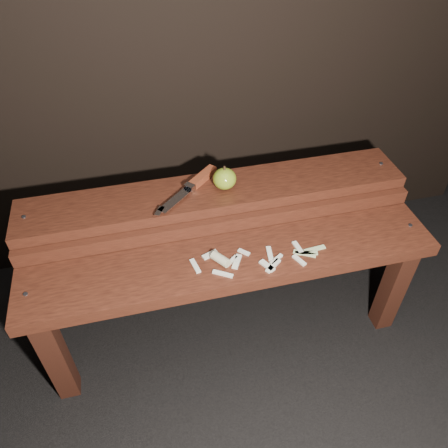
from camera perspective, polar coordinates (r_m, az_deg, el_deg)
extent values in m
plane|color=black|center=(1.60, 0.52, -13.43)|extent=(60.00, 60.00, 0.00)
cube|color=black|center=(1.40, -21.12, -15.83)|extent=(0.06, 0.06, 0.38)
cube|color=black|center=(1.57, 21.22, -7.71)|extent=(0.06, 0.06, 0.38)
cube|color=#3F1A0F|center=(1.25, 1.20, -4.99)|extent=(1.20, 0.20, 0.04)
cylinder|color=slate|center=(1.26, -24.50, -8.34)|extent=(0.01, 0.01, 0.00)
cylinder|color=slate|center=(1.45, 23.16, -0.16)|extent=(0.01, 0.01, 0.00)
cube|color=black|center=(1.56, -21.06, -5.77)|extent=(0.06, 0.06, 0.46)
cube|color=black|center=(1.71, 16.71, 0.53)|extent=(0.06, 0.06, 0.46)
cube|color=#3F1A0F|center=(1.30, -0.05, -0.18)|extent=(1.20, 0.02, 0.05)
cube|color=#3F1A0F|center=(1.36, -1.10, 3.99)|extent=(1.20, 0.18, 0.04)
cylinder|color=slate|center=(1.37, -24.69, 0.85)|extent=(0.01, 0.01, 0.00)
cylinder|color=slate|center=(1.54, 19.83, 7.44)|extent=(0.01, 0.01, 0.00)
ellipsoid|color=olive|center=(1.33, 0.07, 5.94)|extent=(0.07, 0.07, 0.06)
cylinder|color=#382314|center=(1.31, 0.07, 7.30)|extent=(0.01, 0.01, 0.01)
cube|color=maroon|center=(1.37, -2.79, 6.14)|extent=(0.10, 0.10, 0.02)
cube|color=silver|center=(1.33, -4.49, 4.71)|extent=(0.04, 0.04, 0.02)
cube|color=silver|center=(1.29, -6.44, 3.07)|extent=(0.11, 0.10, 0.00)
cube|color=silver|center=(1.26, -8.42, 1.67)|extent=(0.03, 0.04, 0.00)
cube|color=beige|center=(1.25, 5.98, -3.86)|extent=(0.02, 0.06, 0.01)
cube|color=beige|center=(1.24, 6.84, -4.60)|extent=(0.05, 0.04, 0.01)
cube|color=beige|center=(1.19, -0.16, -6.52)|extent=(0.06, 0.04, 0.01)
cube|color=beige|center=(1.22, 1.70, -4.92)|extent=(0.04, 0.05, 0.01)
cube|color=beige|center=(1.22, 6.45, -5.43)|extent=(0.05, 0.05, 0.01)
cube|color=beige|center=(1.25, 2.61, -3.69)|extent=(0.03, 0.03, 0.01)
cube|color=beige|center=(1.28, 9.58, -2.99)|extent=(0.02, 0.05, 0.01)
cube|color=beige|center=(1.22, 5.64, -5.44)|extent=(0.04, 0.05, 0.01)
cube|color=beige|center=(1.24, -1.85, -4.03)|extent=(0.05, 0.03, 0.01)
cube|color=beige|center=(1.22, -3.79, -5.48)|extent=(0.02, 0.05, 0.01)
cube|color=beige|center=(1.23, 1.02, -4.80)|extent=(0.04, 0.03, 0.01)
cube|color=beige|center=(1.24, 9.80, -4.69)|extent=(0.03, 0.05, 0.01)
cylinder|color=#C9BB8C|center=(1.22, -0.45, -4.62)|extent=(0.05, 0.06, 0.03)
cube|color=#BCC988|center=(1.27, 10.49, -3.81)|extent=(0.06, 0.04, 0.00)
cube|color=#BCC988|center=(1.29, 11.76, -3.21)|extent=(0.07, 0.02, 0.00)
cube|color=#BCC988|center=(1.27, 10.69, -3.73)|extent=(0.07, 0.03, 0.00)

